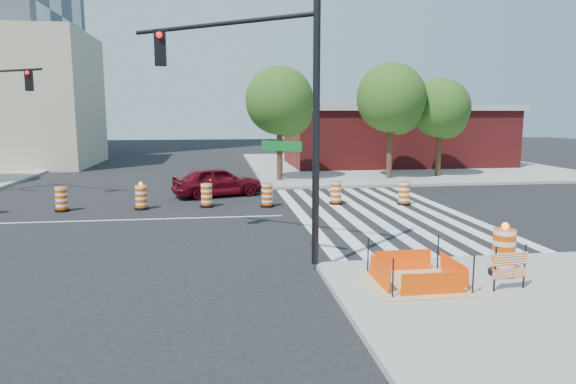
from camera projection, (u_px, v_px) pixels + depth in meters
The scene contains 19 objects.
ground at pixel (99, 221), 19.46m from camera, with size 120.00×120.00×0.00m, color black.
sidewalk_ne at pixel (394, 165), 39.52m from camera, with size 22.00×22.00×0.15m, color gray.
crosswalk_east at pixel (378, 213), 20.95m from camera, with size 6.75×13.50×0.01m.
lane_centerline at pixel (99, 221), 19.46m from camera, with size 14.00×0.12×0.01m, color silver.
excavation_pit at pixel (417, 280), 11.85m from camera, with size 2.20×2.20×0.90m.
brick_storefront at pixel (395, 136), 39.18m from camera, with size 16.50×8.50×4.60m.
red_coupe at pixel (217, 181), 25.06m from camera, with size 1.74×4.32×1.47m, color #540710.
signal_pole_se at pixel (259, 77), 13.52m from camera, with size 4.92×3.89×8.12m.
pit_drum at pixel (504, 253), 12.42m from camera, with size 0.66×0.66×1.30m.
barricade at pixel (510, 266), 11.35m from camera, with size 0.86×0.16×1.02m.
tree_north_c at pixel (280, 105), 29.64m from camera, with size 3.96×3.95×6.72m.
tree_north_d at pixel (392, 102), 30.43m from camera, with size 4.11×4.11×6.98m.
tree_north_e at pixel (441, 111), 31.55m from camera, with size 3.65×3.62×6.16m.
median_drum_3 at pixel (62, 200), 21.25m from camera, with size 0.60×0.60×1.02m.
median_drum_4 at pixel (141, 198), 21.66m from camera, with size 0.60×0.60×1.18m.
median_drum_5 at pixel (207, 196), 22.21m from camera, with size 0.60×0.60×1.02m.
median_drum_6 at pixel (267, 196), 22.25m from camera, with size 0.60×0.60×1.02m.
median_drum_7 at pixel (336, 194), 22.88m from camera, with size 0.60×0.60×1.02m.
median_drum_8 at pixel (404, 194), 22.72m from camera, with size 0.60×0.60×1.02m.
Camera 1 is at (4.48, -19.87, 4.06)m, focal length 32.00 mm.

